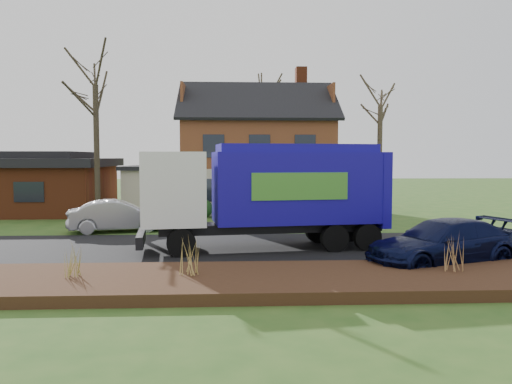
{
  "coord_description": "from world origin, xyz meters",
  "views": [
    {
      "loc": [
        0.4,
        -18.09,
        3.37
      ],
      "look_at": [
        1.42,
        2.5,
        1.93
      ],
      "focal_mm": 35.0,
      "sensor_mm": 36.0,
      "label": 1
    }
  ],
  "objects": [
    {
      "name": "ground",
      "position": [
        0.0,
        0.0,
        0.0
      ],
      "size": [
        120.0,
        120.0,
        0.0
      ],
      "primitive_type": "plane",
      "color": "#2B511B",
      "rests_on": "ground"
    },
    {
      "name": "silver_sedan",
      "position": [
        -4.71,
        4.57,
        0.72
      ],
      "size": [
        4.62,
        2.52,
        1.44
      ],
      "primitive_type": "imported",
      "rotation": [
        0.0,
        0.0,
        1.81
      ],
      "color": "#A2A3A9",
      "rests_on": "ground"
    },
    {
      "name": "navy_wagon",
      "position": [
        6.85,
        -3.3,
        0.73
      ],
      "size": [
        5.44,
        3.6,
        1.47
      ],
      "primitive_type": "imported",
      "rotation": [
        0.0,
        0.0,
        -1.24
      ],
      "color": "black",
      "rests_on": "ground"
    },
    {
      "name": "mulch_verge",
      "position": [
        0.0,
        -5.3,
        0.15
      ],
      "size": [
        80.0,
        3.5,
        0.3
      ],
      "primitive_type": "cube",
      "color": "black",
      "rests_on": "ground"
    },
    {
      "name": "garbage_truck",
      "position": [
        1.82,
        0.03,
        2.21
      ],
      "size": [
        9.18,
        3.5,
        3.84
      ],
      "rotation": [
        0.0,
        0.0,
        0.13
      ],
      "color": "black",
      "rests_on": "ground"
    },
    {
      "name": "tree_front_west",
      "position": [
        -6.8,
        9.04,
        8.23
      ],
      "size": [
        3.36,
        3.36,
        9.98
      ],
      "color": "#382F21",
      "rests_on": "ground"
    },
    {
      "name": "grass_clump_east",
      "position": [
        6.34,
        -5.13,
        0.79
      ],
      "size": [
        0.39,
        0.32,
        0.97
      ],
      "color": "#A37748",
      "rests_on": "mulch_verge"
    },
    {
      "name": "road",
      "position": [
        0.0,
        0.0,
        0.01
      ],
      "size": [
        80.0,
        7.0,
        0.02
      ],
      "primitive_type": "cube",
      "color": "black",
      "rests_on": "ground"
    },
    {
      "name": "tree_back",
      "position": [
        2.74,
        20.67,
        9.55
      ],
      "size": [
        3.62,
        3.62,
        11.46
      ],
      "color": "#3F3625",
      "rests_on": "ground"
    },
    {
      "name": "main_house",
      "position": [
        1.49,
        13.91,
        4.03
      ],
      "size": [
        12.95,
        8.95,
        9.26
      ],
      "color": "#BCAF97",
      "rests_on": "ground"
    },
    {
      "name": "grass_clump_mid",
      "position": [
        -0.68,
        -5.2,
        0.79
      ],
      "size": [
        0.35,
        0.29,
        0.99
      ],
      "color": "tan",
      "rests_on": "mulch_verge"
    },
    {
      "name": "grass_clump_west",
      "position": [
        -3.63,
        -5.22,
        0.75
      ],
      "size": [
        0.34,
        0.28,
        0.91
      ],
      "color": "#9D8E45",
      "rests_on": "mulch_verge"
    },
    {
      "name": "tree_front_east",
      "position": [
        9.12,
        10.93,
        7.4
      ],
      "size": [
        3.28,
        3.28,
        9.1
      ],
      "color": "#453A29",
      "rests_on": "ground"
    },
    {
      "name": "ranch_house",
      "position": [
        -12.0,
        13.0,
        1.81
      ],
      "size": [
        9.8,
        8.2,
        3.7
      ],
      "color": "brown",
      "rests_on": "ground"
    }
  ]
}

